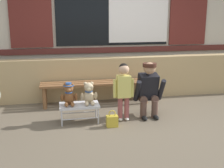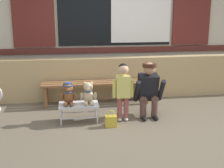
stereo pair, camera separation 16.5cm
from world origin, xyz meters
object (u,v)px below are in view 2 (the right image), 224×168
Objects in this scene: wooden_bench_long at (97,85)px; adult_crouching at (149,89)px; small_display_bench at (79,106)px; teddy_bear_with_hat at (68,94)px; handbag_on_ground at (111,121)px; teddy_bear_plain at (88,94)px; child_standing at (123,86)px.

wooden_bench_long is 1.17m from adult_crouching.
small_display_bench is 0.26m from teddy_bear_with_hat.
handbag_on_ground is at bearing -152.40° from adult_crouching.
handbag_on_ground is at bearing -32.67° from small_display_bench.
adult_crouching is at bearing -46.70° from wooden_bench_long.
wooden_bench_long is at bearing 66.72° from small_display_bench.
wooden_bench_long is 5.78× the size of teddy_bear_with_hat.
adult_crouching reaches higher than small_display_bench.
adult_crouching reaches higher than teddy_bear_plain.
child_standing is 3.52× the size of handbag_on_ground.
teddy_bear_with_hat reaches higher than handbag_on_ground.
teddy_bear_with_hat reaches higher than small_display_bench.
small_display_bench is 1.20m from adult_crouching.
teddy_bear_with_hat and teddy_bear_plain have the same top height.
teddy_bear_plain is at bearing 0.51° from small_display_bench.
child_standing is 0.60m from handbag_on_ground.
teddy_bear_plain is (-0.23, -0.90, 0.09)m from wooden_bench_long.
teddy_bear_plain reaches higher than small_display_bench.
wooden_bench_long is at bearing 109.21° from child_standing.
wooden_bench_long is at bearing 75.82° from teddy_bear_plain.
teddy_bear_plain is 1.34× the size of handbag_on_ground.
teddy_bear_with_hat is 1.34× the size of handbag_on_ground.
teddy_bear_plain is at bearing -0.13° from teddy_bear_with_hat.
child_standing reaches higher than wooden_bench_long.
child_standing is at bearing -4.03° from teddy_bear_with_hat.
child_standing is at bearing -70.79° from wooden_bench_long.
teddy_bear_with_hat is 0.38× the size of child_standing.
adult_crouching is 0.88m from handbag_on_ground.
teddy_bear_with_hat is 1.00× the size of teddy_bear_plain.
small_display_bench is 0.79m from child_standing.
wooden_bench_long is at bearing 133.30° from adult_crouching.
teddy_bear_with_hat is (-0.55, -0.90, 0.10)m from wooden_bench_long.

